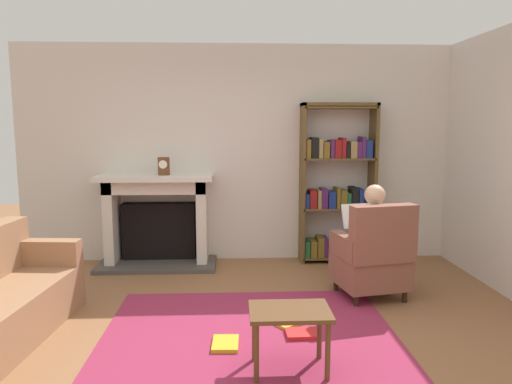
{
  "coord_description": "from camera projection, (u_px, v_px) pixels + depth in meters",
  "views": [
    {
      "loc": [
        -0.12,
        -3.47,
        1.71
      ],
      "look_at": [
        0.1,
        1.2,
        1.05
      ],
      "focal_mm": 33.27,
      "sensor_mm": 36.0,
      "label": 1
    }
  ],
  "objects": [
    {
      "name": "armchair_reading",
      "position": [
        373.0,
        257.0,
        4.66
      ],
      "size": [
        0.75,
        0.73,
        0.97
      ],
      "rotation": [
        0.0,
        0.0,
        3.34
      ],
      "color": "#331E14",
      "rests_on": "ground"
    },
    {
      "name": "scattered_books",
      "position": [
        269.0,
        336.0,
        3.82
      ],
      "size": [
        0.85,
        0.62,
        0.03
      ],
      "color": "gold",
      "rests_on": "area_rug"
    },
    {
      "name": "ground",
      "position": [
        250.0,
        348.0,
        3.67
      ],
      "size": [
        14.0,
        14.0,
        0.0
      ],
      "primitive_type": "plane",
      "color": "#90603D"
    },
    {
      "name": "back_wall",
      "position": [
        243.0,
        154.0,
        6.01
      ],
      "size": [
        5.6,
        0.1,
        2.7
      ],
      "primitive_type": "cube",
      "color": "silver",
      "rests_on": "ground"
    },
    {
      "name": "seated_reader",
      "position": [
        369.0,
        235.0,
        4.75
      ],
      "size": [
        0.43,
        0.58,
        1.14
      ],
      "rotation": [
        0.0,
        0.0,
        3.34
      ],
      "color": "silver",
      "rests_on": "ground"
    },
    {
      "name": "area_rug",
      "position": [
        249.0,
        330.0,
        3.97
      ],
      "size": [
        2.4,
        1.8,
        0.01
      ],
      "primitive_type": "cube",
      "color": "#962848",
      "rests_on": "ground"
    },
    {
      "name": "mantel_clock",
      "position": [
        164.0,
        166.0,
        5.63
      ],
      "size": [
        0.14,
        0.14,
        0.21
      ],
      "color": "brown",
      "rests_on": "fireplace"
    },
    {
      "name": "fireplace",
      "position": [
        158.0,
        217.0,
        5.81
      ],
      "size": [
        1.42,
        0.64,
        1.12
      ],
      "color": "#4C4742",
      "rests_on": "ground"
    },
    {
      "name": "side_table",
      "position": [
        290.0,
        319.0,
        3.27
      ],
      "size": [
        0.56,
        0.39,
        0.45
      ],
      "color": "brown",
      "rests_on": "ground"
    },
    {
      "name": "side_wall_right",
      "position": [
        505.0,
        161.0,
        4.84
      ],
      "size": [
        0.1,
        5.2,
        2.7
      ],
      "primitive_type": "cube",
      "color": "silver",
      "rests_on": "ground"
    },
    {
      "name": "bookshelf",
      "position": [
        337.0,
        187.0,
        5.9
      ],
      "size": [
        0.92,
        0.32,
        1.98
      ],
      "color": "brown",
      "rests_on": "ground"
    }
  ]
}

